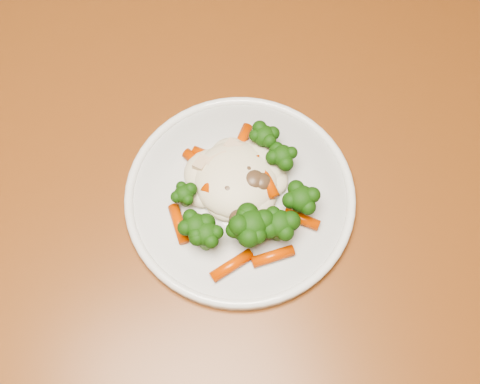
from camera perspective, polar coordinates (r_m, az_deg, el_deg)
The scene contains 3 objects.
dining_table at distance 0.79m, azimuth 4.18°, elevation 3.47°, with size 1.48×1.15×0.75m.
plate at distance 0.66m, azimuth 0.00°, elevation -0.50°, with size 0.25×0.25×0.01m, color white.
meal at distance 0.63m, azimuth 0.40°, elevation -0.39°, with size 0.16×0.17×0.05m.
Camera 1 is at (0.15, -0.16, 1.36)m, focal length 45.00 mm.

